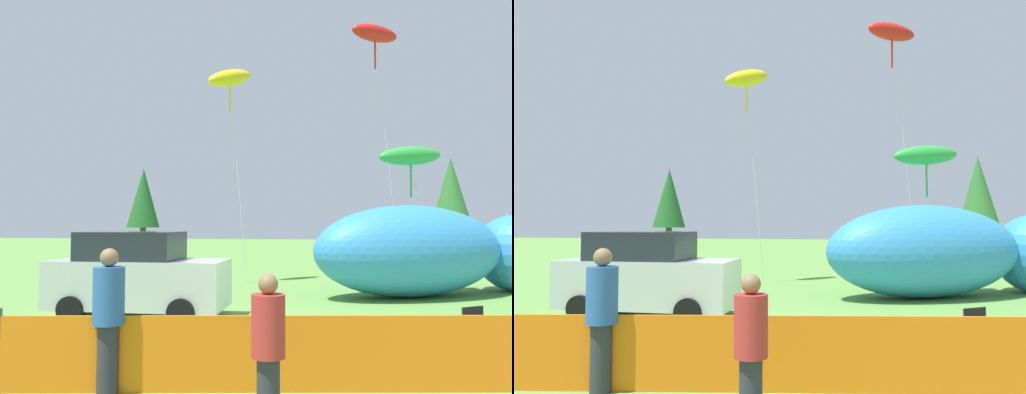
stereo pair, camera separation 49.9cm
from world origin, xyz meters
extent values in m
plane|color=#609342|center=(0.00, 0.00, 0.00)|extent=(120.00, 120.00, 0.00)
cube|color=#B7BCC1|center=(-3.35, 1.08, 0.80)|extent=(4.05, 1.75, 1.08)
cube|color=#1E232D|center=(-3.55, 1.08, 1.66)|extent=(2.24, 1.58, 0.65)
cylinder|color=black|center=(-2.12, 1.93, 0.30)|extent=(0.60, 0.25, 0.60)
cylinder|color=black|center=(-2.09, 0.28, 0.30)|extent=(0.60, 0.25, 0.60)
cylinder|color=black|center=(-4.61, 1.88, 0.30)|extent=(0.60, 0.25, 0.60)
cylinder|color=black|center=(-4.58, 0.24, 0.30)|extent=(0.60, 0.25, 0.60)
cube|color=black|center=(3.45, -1.63, 0.42)|extent=(0.65, 0.65, 0.03)
cube|color=black|center=(3.32, -1.45, 0.63)|extent=(0.39, 0.27, 0.42)
cylinder|color=#A5A5AD|center=(3.72, -1.69, 0.21)|extent=(0.02, 0.02, 0.42)
cylinder|color=#A5A5AD|center=(3.39, -1.91, 0.21)|extent=(0.02, 0.02, 0.42)
cylinder|color=#A5A5AD|center=(3.50, -1.35, 0.21)|extent=(0.02, 0.02, 0.42)
cylinder|color=#A5A5AD|center=(3.17, -1.57, 0.21)|extent=(0.02, 0.02, 0.42)
ellipsoid|color=#338CD8|center=(3.34, 5.51, 1.37)|extent=(6.78, 5.24, 2.73)
ellipsoid|color=white|center=(3.34, 5.51, 0.75)|extent=(4.47, 3.62, 1.23)
cube|color=orange|center=(0.93, -3.39, 0.49)|extent=(8.13, 1.41, 0.98)
cylinder|color=#2D2D38|center=(-1.73, -3.89, 0.44)|extent=(0.28, 0.28, 0.88)
cylinder|color=#2D59A5|center=(-1.73, -3.89, 1.25)|extent=(0.40, 0.40, 0.74)
sphere|color=#8C6647|center=(-1.73, -3.89, 1.74)|extent=(0.24, 0.24, 0.24)
cylinder|color=#B72D2D|center=(0.46, -4.76, 1.11)|extent=(0.36, 0.36, 0.65)
sphere|color=#8C6647|center=(0.46, -4.76, 1.54)|extent=(0.21, 0.21, 0.21)
cylinder|color=silver|center=(3.81, 6.15, 2.16)|extent=(0.66, 0.14, 4.32)
ellipsoid|color=green|center=(3.49, 6.20, 4.31)|extent=(2.38, 1.93, 0.93)
cylinder|color=green|center=(3.49, 6.20, 3.61)|extent=(0.06, 0.06, 1.20)
cylinder|color=silver|center=(-2.43, 8.15, 3.81)|extent=(0.62, 0.40, 7.62)
ellipsoid|color=yellow|center=(-2.72, 7.96, 7.62)|extent=(1.84, 1.83, 1.16)
cylinder|color=yellow|center=(-2.72, 7.96, 6.92)|extent=(0.06, 0.06, 1.20)
cylinder|color=silver|center=(3.04, 8.53, 4.53)|extent=(0.92, 0.79, 9.06)
ellipsoid|color=red|center=(2.60, 8.15, 9.06)|extent=(2.01, 1.76, 0.66)
cylinder|color=red|center=(2.60, 8.15, 8.36)|extent=(0.06, 0.06, 1.20)
cylinder|color=brown|center=(-17.58, 36.51, 0.91)|extent=(0.58, 0.58, 1.82)
cone|color=#1E5623|center=(-17.58, 36.51, 4.73)|extent=(3.20, 3.20, 5.82)
cylinder|color=brown|center=(11.71, 38.62, 1.00)|extent=(0.64, 0.64, 2.00)
cone|color=#2D6B2D|center=(11.71, 38.62, 5.20)|extent=(3.52, 3.52, 6.40)
camera|label=1|loc=(1.18, -9.99, 2.17)|focal=35.00mm
camera|label=2|loc=(1.67, -9.90, 2.17)|focal=35.00mm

